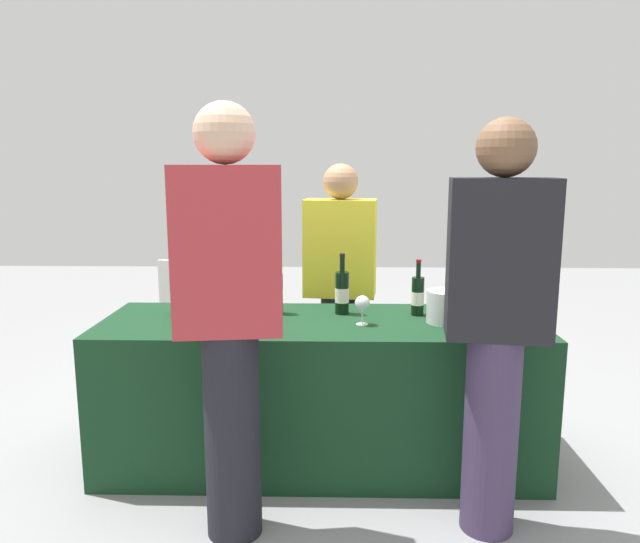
{
  "coord_description": "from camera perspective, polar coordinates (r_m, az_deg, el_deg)",
  "views": [
    {
      "loc": [
        0.07,
        -2.91,
        1.53
      ],
      "look_at": [
        0.0,
        0.0,
        1.01
      ],
      "focal_mm": 33.32,
      "sensor_mm": 36.0,
      "label": 1
    }
  ],
  "objects": [
    {
      "name": "wine_bottle_4",
      "position": [
        3.13,
        9.37,
        -2.28
      ],
      "size": [
        0.07,
        0.07,
        0.29
      ],
      "color": "black",
      "rests_on": "tasting_table"
    },
    {
      "name": "ground_plane",
      "position": [
        3.28,
        0.0,
        -17.54
      ],
      "size": [
        12.0,
        12.0,
        0.0
      ],
      "primitive_type": "plane",
      "color": "gray"
    },
    {
      "name": "guest_0",
      "position": [
        2.38,
        -8.72,
        -3.7
      ],
      "size": [
        0.44,
        0.28,
        1.77
      ],
      "rotation": [
        0.0,
        0.0,
        0.12
      ],
      "color": "black",
      "rests_on": "ground_plane"
    },
    {
      "name": "guest_1",
      "position": [
        2.49,
        16.64,
        -4.15
      ],
      "size": [
        0.43,
        0.27,
        1.71
      ],
      "rotation": [
        0.0,
        0.0,
        -0.13
      ],
      "color": "#3F3351",
      "rests_on": "ground_plane"
    },
    {
      "name": "menu_board",
      "position": [
        4.03,
        -11.16,
        -5.45
      ],
      "size": [
        0.6,
        0.16,
        0.91
      ],
      "primitive_type": "cube",
      "rotation": [
        0.0,
        0.0,
        -0.22
      ],
      "color": "white",
      "rests_on": "ground_plane"
    },
    {
      "name": "tasting_table",
      "position": [
        3.13,
        0.0,
        -11.4
      ],
      "size": [
        2.2,
        0.74,
        0.76
      ],
      "primitive_type": "cube",
      "color": "#14381E",
      "rests_on": "ground_plane"
    },
    {
      "name": "ice_bucket",
      "position": [
        3.01,
        12.06,
        -3.33
      ],
      "size": [
        0.2,
        0.2,
        0.16
      ],
      "primitive_type": "cylinder",
      "color": "silver",
      "rests_on": "tasting_table"
    },
    {
      "name": "wine_glass_1",
      "position": [
        2.86,
        -7.38,
        -3.62
      ],
      "size": [
        0.07,
        0.07,
        0.13
      ],
      "color": "silver",
      "rests_on": "tasting_table"
    },
    {
      "name": "wine_glass_0",
      "position": [
        2.97,
        -12.9,
        -3.38
      ],
      "size": [
        0.06,
        0.06,
        0.13
      ],
      "color": "silver",
      "rests_on": "tasting_table"
    },
    {
      "name": "wine_bottle_0",
      "position": [
        3.18,
        -13.57,
        -2.03
      ],
      "size": [
        0.07,
        0.07,
        0.33
      ],
      "color": "black",
      "rests_on": "tasting_table"
    },
    {
      "name": "wine_bottle_5",
      "position": [
        3.13,
        13.71,
        -2.35
      ],
      "size": [
        0.07,
        0.07,
        0.31
      ],
      "color": "black",
      "rests_on": "tasting_table"
    },
    {
      "name": "server_pouring",
      "position": [
        3.55,
        1.93,
        -1.32
      ],
      "size": [
        0.44,
        0.28,
        1.54
      ],
      "rotation": [
        0.0,
        0.0,
        3.02
      ],
      "color": "black",
      "rests_on": "ground_plane"
    },
    {
      "name": "wine_bottle_3",
      "position": [
        3.11,
        2.13,
        -1.99
      ],
      "size": [
        0.07,
        0.07,
        0.32
      ],
      "color": "black",
      "rests_on": "tasting_table"
    },
    {
      "name": "wine_glass_2",
      "position": [
        2.91,
        4.08,
        -3.14
      ],
      "size": [
        0.07,
        0.07,
        0.15
      ],
      "color": "silver",
      "rests_on": "tasting_table"
    },
    {
      "name": "wine_bottle_1",
      "position": [
        3.1,
        -8.03,
        -2.3
      ],
      "size": [
        0.08,
        0.08,
        0.3
      ],
      "color": "black",
      "rests_on": "tasting_table"
    },
    {
      "name": "wine_bottle_2",
      "position": [
        3.13,
        -4.2,
        -2.09
      ],
      "size": [
        0.07,
        0.07,
        0.3
      ],
      "color": "black",
      "rests_on": "tasting_table"
    }
  ]
}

